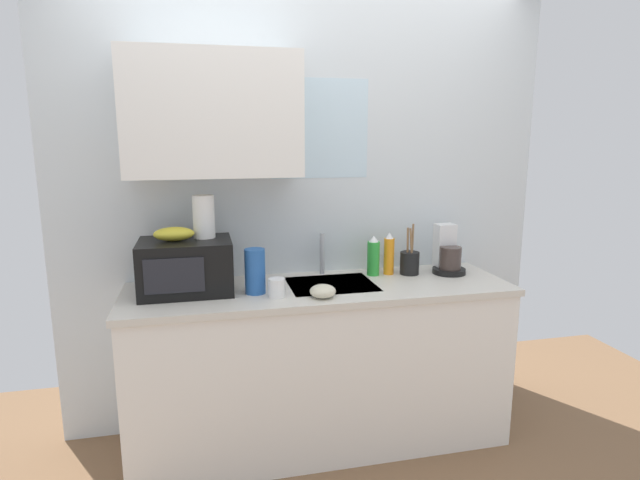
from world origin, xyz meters
TOP-DOWN VIEW (x-y plane):
  - kitchen_wall_assembly at (-0.10, 0.31)m, footprint 2.82×0.42m
  - counter_unit at (0.00, 0.00)m, footprint 2.05×0.63m
  - sink_faucet at (0.07, 0.24)m, footprint 0.03×0.03m
  - microwave at (-0.69, 0.05)m, footprint 0.46×0.35m
  - banana_bunch at (-0.74, 0.05)m, footprint 0.20×0.11m
  - paper_towel_roll at (-0.59, 0.10)m, footprint 0.11×0.11m
  - coffee_maker at (0.79, 0.11)m, footprint 0.19×0.21m
  - dish_soap_bottle_green at (0.35, 0.15)m, footprint 0.07×0.07m
  - dish_soap_bottle_orange at (0.44, 0.15)m, footprint 0.06×0.06m
  - cereal_canister at (-0.35, -0.05)m, footprint 0.10×0.10m
  - mug_white at (-0.25, -0.14)m, footprint 0.08×0.08m
  - utensil_crock at (0.56, 0.12)m, footprint 0.11×0.11m
  - small_bowl at (-0.03, -0.20)m, footprint 0.13×0.13m

SIDE VIEW (x-z plane):
  - counter_unit at x=0.00m, z-range 0.01..0.91m
  - small_bowl at x=-0.03m, z-range 0.90..0.96m
  - mug_white at x=-0.25m, z-range 0.90..0.99m
  - utensil_crock at x=0.56m, z-range 0.83..1.12m
  - coffee_maker at x=0.79m, z-range 0.86..1.14m
  - dish_soap_bottle_green at x=0.35m, z-range 0.89..1.12m
  - cereal_canister at x=-0.35m, z-range 0.90..1.13m
  - dish_soap_bottle_orange at x=0.44m, z-range 0.89..1.14m
  - sink_faucet at x=0.07m, z-range 0.90..1.14m
  - microwave at x=-0.69m, z-range 0.90..1.17m
  - banana_bunch at x=-0.74m, z-range 1.17..1.24m
  - paper_towel_roll at x=-0.59m, z-range 1.17..1.39m
  - kitchen_wall_assembly at x=-0.10m, z-range 0.11..2.61m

